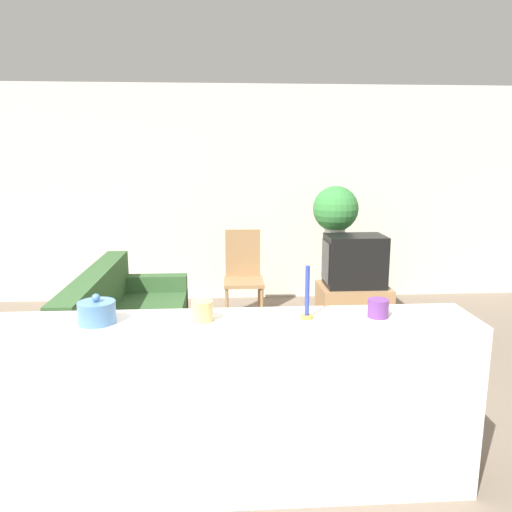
% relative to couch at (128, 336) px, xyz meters
% --- Properties ---
extents(ground_plane, '(14.00, 14.00, 0.00)m').
position_rel_couch_xyz_m(ground_plane, '(0.83, -1.22, -0.31)').
color(ground_plane, '#756656').
extents(wall_back, '(9.00, 0.06, 2.70)m').
position_rel_couch_xyz_m(wall_back, '(0.83, 2.21, 1.04)').
color(wall_back, beige).
rests_on(wall_back, ground_plane).
extents(couch, '(0.80, 1.94, 0.88)m').
position_rel_couch_xyz_m(couch, '(0.00, 0.00, 0.00)').
color(couch, '#33562D').
rests_on(couch, ground_plane).
extents(tv_stand, '(0.76, 0.59, 0.42)m').
position_rel_couch_xyz_m(tv_stand, '(2.27, 1.12, -0.10)').
color(tv_stand, '#9E754C').
rests_on(tv_stand, ground_plane).
extents(television, '(0.65, 0.45, 0.57)m').
position_rel_couch_xyz_m(television, '(2.27, 1.12, 0.39)').
color(television, black).
rests_on(television, tv_stand).
extents(wooden_chair, '(0.44, 0.44, 1.02)m').
position_rel_couch_xyz_m(wooden_chair, '(1.05, 1.31, 0.24)').
color(wooden_chair, '#9E754C').
rests_on(wooden_chair, ground_plane).
extents(plant_stand, '(0.14, 0.14, 0.89)m').
position_rel_couch_xyz_m(plant_stand, '(2.12, 1.49, 0.13)').
color(plant_stand, '#9E754C').
rests_on(plant_stand, ground_plane).
extents(potted_plant, '(0.52, 0.52, 0.62)m').
position_rel_couch_xyz_m(potted_plant, '(2.12, 1.49, 0.91)').
color(potted_plant, white).
rests_on(potted_plant, plant_stand).
extents(foreground_counter, '(2.74, 0.44, 0.99)m').
position_rel_couch_xyz_m(foreground_counter, '(0.83, -1.61, 0.18)').
color(foreground_counter, white).
rests_on(foreground_counter, ground_plane).
extents(decorative_bowl, '(0.19, 0.19, 0.16)m').
position_rel_couch_xyz_m(decorative_bowl, '(0.17, -1.61, 0.74)').
color(decorative_bowl, '#4C7AAD').
rests_on(decorative_bowl, foreground_counter).
extents(candle_jar, '(0.12, 0.12, 0.11)m').
position_rel_couch_xyz_m(candle_jar, '(0.72, -1.61, 0.73)').
color(candle_jar, tan).
rests_on(candle_jar, foreground_counter).
extents(candlestick, '(0.07, 0.07, 0.29)m').
position_rel_couch_xyz_m(candlestick, '(1.28, -1.61, 0.78)').
color(candlestick, '#B7933D').
rests_on(candlestick, foreground_counter).
extents(coffee_tin, '(0.11, 0.11, 0.10)m').
position_rel_couch_xyz_m(coffee_tin, '(1.67, -1.61, 0.73)').
color(coffee_tin, '#66337F').
rests_on(coffee_tin, foreground_counter).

